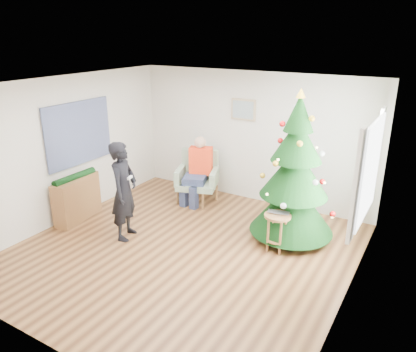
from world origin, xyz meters
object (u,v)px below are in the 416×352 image
Objects in this scene: armchair at (198,183)px; standing_man at (124,191)px; christmas_tree at (295,175)px; stool at (277,232)px; console at (77,199)px.

standing_man reaches higher than armchair.
christmas_tree is 2.44× the size of armchair.
console is (-3.59, -0.79, 0.08)m from stool.
standing_man is at bearing -117.02° from armchair.
console is at bearing -167.58° from stool.
stool is 0.37× the size of standing_man.
christmas_tree is 2.80m from standing_man.
armchair is 1.98m from standing_man.
christmas_tree is at bearing -76.39° from standing_man.
standing_man reaches higher than stool.
stool is at bearing -94.83° from christmas_tree.
stool is 2.38m from armchair.
armchair is 2.36m from console.
stool is 2.56m from standing_man.
christmas_tree is 2.36m from armchair.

